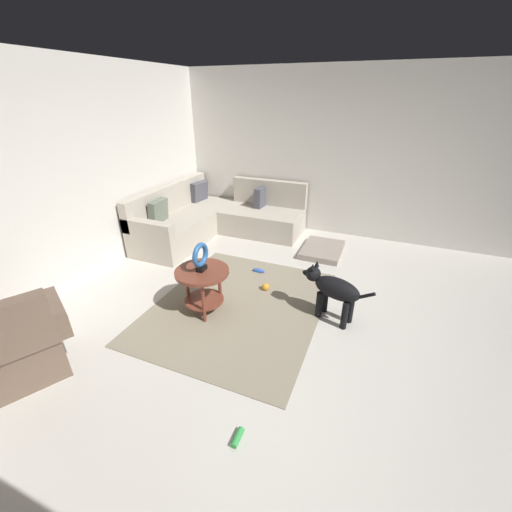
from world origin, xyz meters
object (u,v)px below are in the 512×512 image
Objects in this scene: armchair at (19,348)px; dog_bed_mat at (322,250)px; torus_sculpture at (201,256)px; dog_toy_rope at (238,437)px; dog at (333,289)px; sectional_couch at (215,219)px; dog_toy_bone at (259,271)px; dog_toy_ball at (266,287)px; side_table at (203,280)px.

armchair is 4.01m from dog_bed_mat.
dog_toy_rope is (-1.29, -1.03, -0.69)m from torus_sculpture.
torus_sculpture reaches higher than dog.
armchair is 3.00m from dog.
dog_toy_rope is (-3.36, -2.01, -0.27)m from sectional_couch.
dog_toy_rope is 2.48m from dog_toy_bone.
sectional_couch is at bearing 46.83° from dog_toy_ball.
dog is at bearing -73.02° from torus_sculpture.
dog_toy_ball is (-1.39, 0.45, 0.00)m from dog_bed_mat.
torus_sculpture is 0.41× the size of dog_bed_mat.
sectional_couch is 2.30m from side_table.
sectional_couch is at bearing 50.86° from dog_toy_bone.
dog_bed_mat is at bearing -24.74° from side_table.
dog_bed_mat is 4.44× the size of dog_toy_bone.
dog_bed_mat is 0.97× the size of dog.
side_table is at bearing 143.26° from dog_toy_ball.
side_table is at bearing 93.58° from torus_sculpture.
dog_toy_ball is (2.12, -1.47, -0.27)m from armchair.
dog_toy_rope is (-1.96, -0.53, -0.02)m from dog_toy_ball.
dog_bed_mat is (2.06, -0.95, -0.67)m from torus_sculpture.
torus_sculpture is 2.22× the size of dog_toy_rope.
sectional_couch is 22.86× the size of dog_toy_ball.
armchair is at bearing 94.55° from dog_toy_rope.
dog_toy_rope is at bearing -149.06° from sectional_couch.
dog_toy_ball is 0.55× the size of dog_toy_bone.
armchair is 1.24× the size of dog_bed_mat.
dog_bed_mat is at bearing -24.74° from torus_sculpture.
sectional_couch is at bearing 72.88° from dog.
armchair reaches higher than side_table.
dog is 0.97m from dog_toy_ball.
side_table is (-2.07, -0.99, 0.12)m from sectional_couch.
side_table reaches higher than dog_bed_mat.
sectional_couch is 2.27× the size of armchair.
dog reaches higher than dog_toy_rope.
side_table is 4.08× the size of dog_toy_rope.
sectional_couch reaches higher than dog_toy_bone.
dog_toy_ball is (0.25, 0.88, -0.33)m from dog.
dog_toy_bone is (1.07, -0.25, -0.39)m from side_table.
sectional_couch is 2.89m from dog.
dog_toy_ball is 0.47m from dog_toy_bone.
armchair reaches higher than dog_bed_mat.
dog is at bearing -22.93° from armchair.
sectional_couch reaches higher than dog.
side_table is 1.69m from dog_toy_rope.
dog is (1.87, -2.35, 0.05)m from armchair.
side_table is 3.33× the size of dog_toy_bone.
dog_toy_ball is 2.03m from dog_toy_rope.
dog reaches higher than dog_toy_ball.
dog_bed_mat is (2.06, -0.95, -0.37)m from side_table.
dog is (-1.64, -0.43, 0.33)m from dog_bed_mat.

